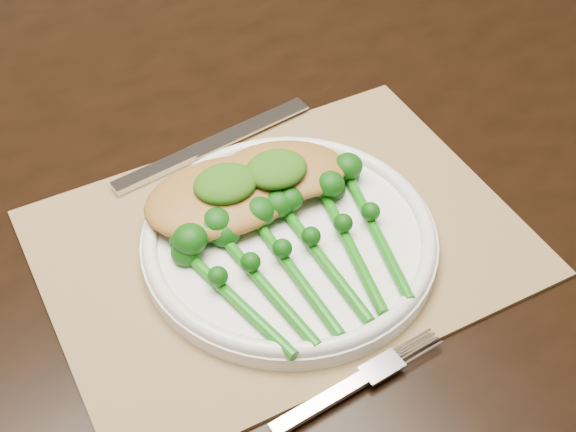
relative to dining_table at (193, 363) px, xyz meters
name	(u,v)px	position (x,y,z in m)	size (l,w,h in m)	color
dining_table	(193,363)	(0.00, 0.00, 0.00)	(1.71, 1.12, 0.75)	black
placemat	(282,243)	(0.07, -0.16, 0.37)	(0.42, 0.31, 0.00)	olive
dinner_plate	(289,238)	(0.07, -0.17, 0.39)	(0.26, 0.26, 0.02)	white
knife	(195,153)	(0.03, -0.02, 0.38)	(0.22, 0.07, 0.01)	silver
fork	(369,375)	(0.07, -0.32, 0.38)	(0.16, 0.04, 0.00)	silver
chicken_fillet_left	(222,196)	(0.03, -0.11, 0.41)	(0.14, 0.10, 0.03)	#AD7732
chicken_fillet_right	(284,170)	(0.09, -0.10, 0.41)	(0.12, 0.08, 0.02)	#AD7732
pesto_dollop_left	(225,184)	(0.03, -0.11, 0.42)	(0.06, 0.05, 0.02)	#1B480A
pesto_dollop_right	(276,169)	(0.08, -0.12, 0.42)	(0.06, 0.05, 0.02)	#1B480A
broccolini_bundle	(309,267)	(0.07, -0.21, 0.40)	(0.19, 0.20, 0.04)	#13670D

